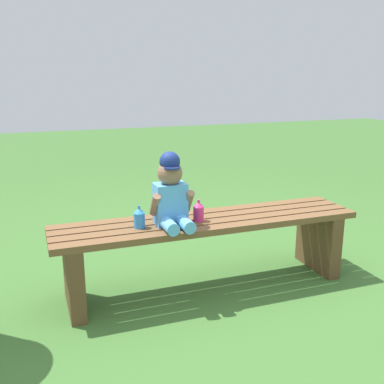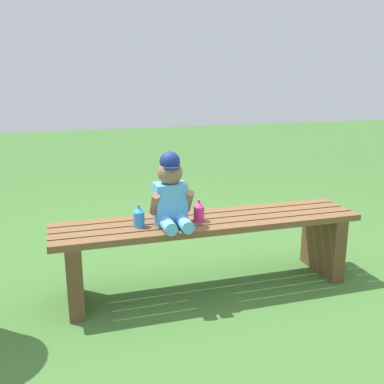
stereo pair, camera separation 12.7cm
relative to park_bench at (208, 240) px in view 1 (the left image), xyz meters
The scene contains 5 objects.
ground_plane 0.30m from the park_bench, 90.00° to the right, with size 16.00×16.00×0.00m, color #3D6B2D.
park_bench is the anchor object (origin of this frame).
child_figure 0.38m from the park_bench, behind, with size 0.23×0.27×0.40m.
sippy_cup_left 0.45m from the park_bench, behind, with size 0.06×0.06×0.12m.
sippy_cup_right 0.20m from the park_bench, 162.49° to the right, with size 0.06×0.06×0.12m.
Camera 1 is at (-0.94, -2.30, 1.24)m, focal length 42.63 mm.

